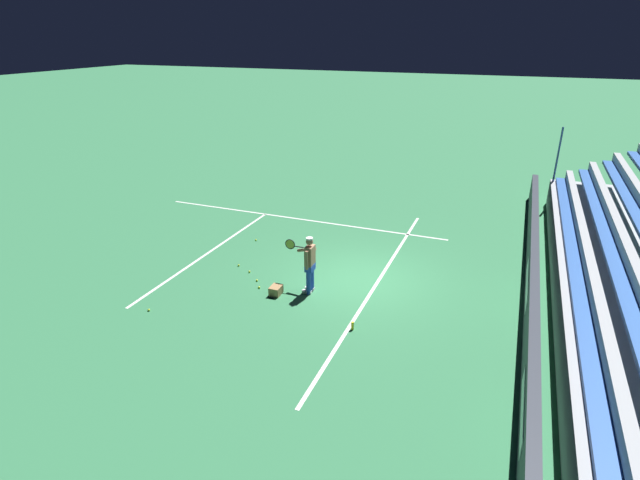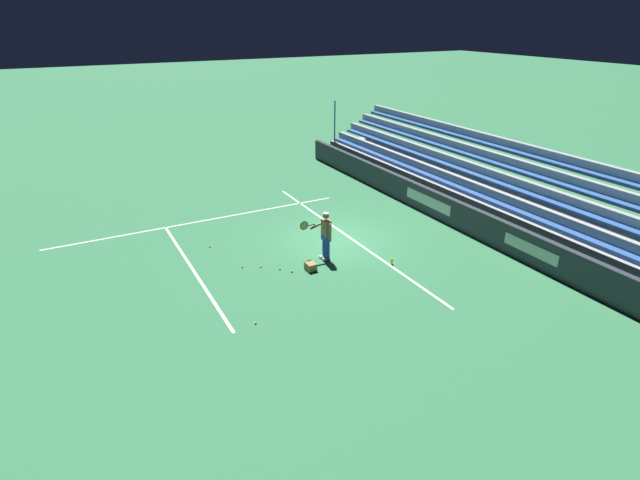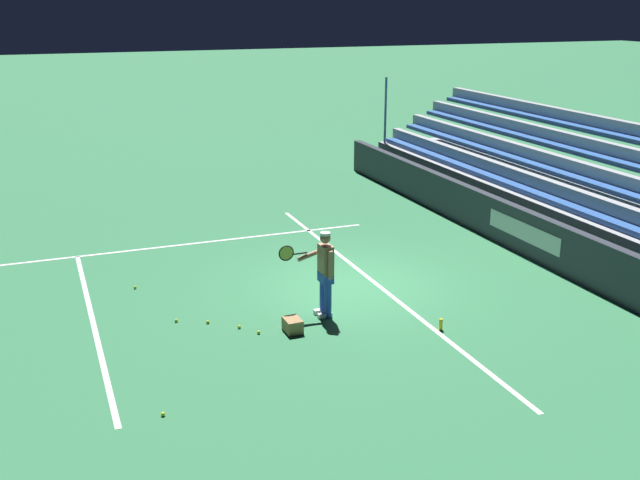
% 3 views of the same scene
% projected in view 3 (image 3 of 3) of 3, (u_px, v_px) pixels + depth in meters
% --- Properties ---
extents(ground_plane, '(160.00, 160.00, 0.00)m').
position_uv_depth(ground_plane, '(352.00, 284.00, 16.42)').
color(ground_plane, '#337A4C').
extents(court_baseline_white, '(12.00, 0.10, 0.01)m').
position_uv_depth(court_baseline_white, '(373.00, 281.00, 16.59)').
color(court_baseline_white, white).
rests_on(court_baseline_white, ground).
extents(court_sideline_white, '(0.10, 12.00, 0.01)m').
position_uv_depth(court_sideline_white, '(140.00, 250.00, 18.69)').
color(court_sideline_white, white).
rests_on(court_sideline_white, ground).
extents(court_service_line_white, '(8.22, 0.10, 0.01)m').
position_uv_depth(court_service_line_white, '(93.00, 321.00, 14.53)').
color(court_service_line_white, white).
rests_on(court_service_line_white, ground).
extents(back_wall_sponsor_board, '(21.12, 0.25, 1.10)m').
position_uv_depth(back_wall_sponsor_board, '(536.00, 237.00, 17.89)').
color(back_wall_sponsor_board, '#2D333D').
rests_on(back_wall_sponsor_board, ground).
extents(bleacher_stand, '(20.07, 3.20, 3.40)m').
position_uv_depth(bleacher_stand, '(611.00, 219.00, 18.60)').
color(bleacher_stand, '#9EA3A8').
rests_on(bleacher_stand, ground).
extents(tennis_player, '(0.58, 0.99, 1.71)m').
position_uv_depth(tennis_player, '(324.00, 273.00, 14.54)').
color(tennis_player, blue).
rests_on(tennis_player, ground).
extents(ball_box_cardboard, '(0.41, 0.31, 0.26)m').
position_uv_depth(ball_box_cardboard, '(293.00, 325.00, 14.03)').
color(ball_box_cardboard, '#A87F51').
rests_on(ball_box_cardboard, ground).
extents(tennis_ball_on_baseline, '(0.07, 0.07, 0.07)m').
position_uv_depth(tennis_ball_on_baseline, '(208.00, 322.00, 14.42)').
color(tennis_ball_on_baseline, '#CCE533').
rests_on(tennis_ball_on_baseline, ground).
extents(tennis_ball_midcourt, '(0.07, 0.07, 0.07)m').
position_uv_depth(tennis_ball_midcourt, '(163.00, 414.00, 11.21)').
color(tennis_ball_midcourt, '#CCE533').
rests_on(tennis_ball_midcourt, ground).
extents(tennis_ball_far_left, '(0.07, 0.07, 0.07)m').
position_uv_depth(tennis_ball_far_left, '(135.00, 287.00, 16.15)').
color(tennis_ball_far_left, '#CCE533').
rests_on(tennis_ball_far_left, ground).
extents(tennis_ball_by_box, '(0.07, 0.07, 0.07)m').
position_uv_depth(tennis_ball_by_box, '(239.00, 327.00, 14.20)').
color(tennis_ball_by_box, '#CCE533').
rests_on(tennis_ball_by_box, ground).
extents(tennis_ball_toward_net, '(0.07, 0.07, 0.07)m').
position_uv_depth(tennis_ball_toward_net, '(176.00, 321.00, 14.48)').
color(tennis_ball_toward_net, '#CCE533').
rests_on(tennis_ball_toward_net, ground).
extents(tennis_ball_far_right, '(0.07, 0.07, 0.07)m').
position_uv_depth(tennis_ball_far_right, '(259.00, 332.00, 13.97)').
color(tennis_ball_far_right, '#CCE533').
rests_on(tennis_ball_far_right, ground).
extents(water_bottle, '(0.07, 0.07, 0.22)m').
position_uv_depth(water_bottle, '(441.00, 324.00, 14.12)').
color(water_bottle, yellow).
rests_on(water_bottle, ground).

